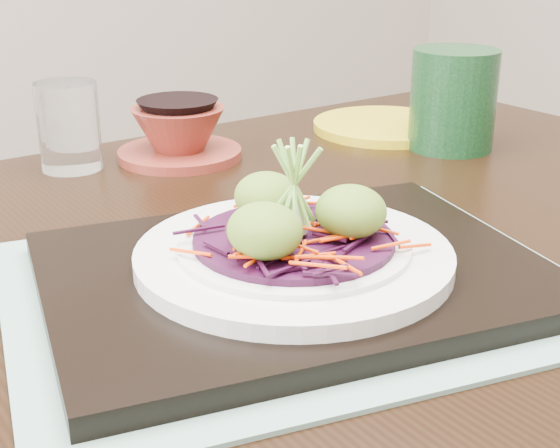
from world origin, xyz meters
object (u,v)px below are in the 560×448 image
white_plate (294,254)px  water_glass (69,126)px  dining_table (277,353)px  terracotta_bowl_set (179,136)px  serving_tray (294,274)px  green_jar (453,100)px  yellow_plate (385,126)px

white_plate → water_glass: 0.40m
dining_table → terracotta_bowl_set: terracotta_bowl_set is taller
dining_table → terracotta_bowl_set: size_ratio=6.54×
dining_table → serving_tray: size_ratio=3.44×
white_plate → green_jar: bearing=31.7°
white_plate → water_glass: (-0.05, 0.39, 0.02)m
dining_table → terracotta_bowl_set: (0.04, 0.30, 0.13)m
serving_tray → green_jar: bearing=41.7°
serving_tray → water_glass: water_glass is taller
yellow_plate → terracotta_bowl_set: bearing=175.3°
dining_table → yellow_plate: size_ratio=6.64×
water_glass → serving_tray: bearing=-82.7°
green_jar → dining_table: bearing=-154.9°
serving_tray → yellow_plate: 0.50m
serving_tray → water_glass: size_ratio=3.78×
white_plate → green_jar: 0.44m
white_plate → dining_table: bearing=69.1°
dining_table → terracotta_bowl_set: 0.33m
white_plate → terracotta_bowl_set: bearing=79.0°
dining_table → green_jar: size_ratio=10.57×
yellow_plate → serving_tray: bearing=-136.6°
terracotta_bowl_set → serving_tray: bearing=-101.0°
white_plate → terracotta_bowl_set: size_ratio=1.24×
white_plate → water_glass: water_glass is taller
terracotta_bowl_set → yellow_plate: size_ratio=1.01×
yellow_plate → green_jar: 0.12m
terracotta_bowl_set → green_jar: 0.33m
water_glass → yellow_plate: size_ratio=0.51×
terracotta_bowl_set → yellow_plate: 0.29m
serving_tray → yellow_plate: bearing=53.3°
green_jar → serving_tray: bearing=-148.3°
dining_table → white_plate: bearing=-115.0°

